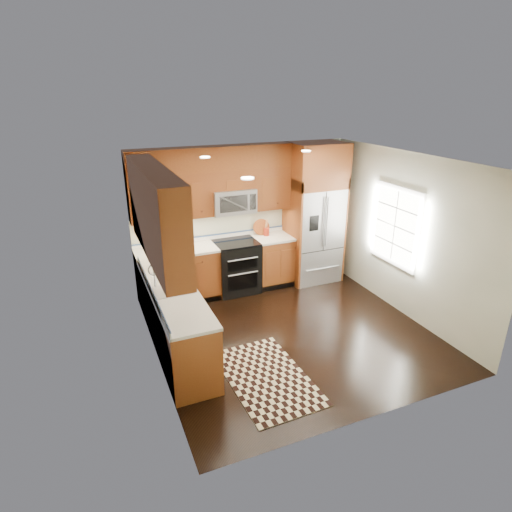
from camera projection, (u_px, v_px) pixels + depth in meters
name	position (u px, v px, depth m)	size (l,w,h in m)	color
ground	(290.00, 331.00, 6.57)	(4.00, 4.00, 0.00)	black
wall_back	(242.00, 216.00, 7.81)	(4.00, 0.02, 2.60)	beige
wall_left	(151.00, 275.00, 5.37)	(0.02, 4.00, 2.60)	beige
wall_right	(404.00, 235.00, 6.81)	(0.02, 4.00, 2.60)	beige
window	(395.00, 226.00, 6.94)	(0.04, 1.10, 1.30)	white
base_cabinets	(195.00, 295.00, 6.73)	(2.85, 3.00, 0.90)	brown
countertop	(200.00, 263.00, 6.71)	(2.86, 3.01, 0.04)	beige
upper_cabinets	(191.00, 194.00, 6.35)	(2.85, 3.00, 1.15)	brown
range	(236.00, 267.00, 7.74)	(0.76, 0.67, 0.95)	black
microwave	(233.00, 201.00, 7.41)	(0.76, 0.40, 0.42)	#B2B2B7
refrigerator	(314.00, 214.00, 7.96)	(0.98, 0.75, 2.60)	#B2B2B7
sink_faucet	(170.00, 286.00, 5.78)	(0.54, 0.44, 0.37)	#B2B2B7
rug	(267.00, 377.00, 5.53)	(0.97, 1.61, 0.01)	black
knife_block	(178.00, 239.00, 7.33)	(0.12, 0.16, 0.31)	#AB7C53
utensil_crock	(266.00, 230.00, 7.88)	(0.14, 0.14, 0.30)	maroon
cutting_board	(261.00, 234.00, 7.95)	(0.30, 0.30, 0.02)	brown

